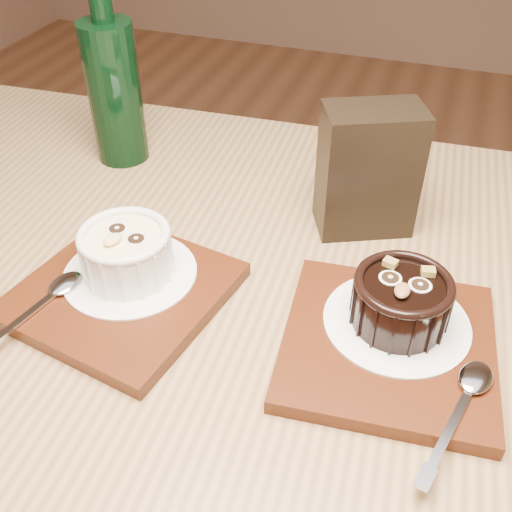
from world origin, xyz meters
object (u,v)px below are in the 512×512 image
(table, at_px, (247,382))
(condiment_stand, at_px, (368,171))
(ramekin_dark, at_px, (401,299))
(green_bottle, at_px, (114,88))
(tray_left, at_px, (123,292))
(tray_right, at_px, (388,345))
(ramekin_white, at_px, (126,251))

(table, xyz_separation_m, condiment_stand, (0.07, 0.18, 0.16))
(ramekin_dark, relative_size, green_bottle, 0.35)
(table, bearing_deg, condiment_stand, 68.67)
(green_bottle, bearing_deg, condiment_stand, -8.70)
(ramekin_dark, xyz_separation_m, green_bottle, (-0.39, 0.21, 0.05))
(table, distance_m, ramekin_dark, 0.19)
(condiment_stand, bearing_deg, table, -111.33)
(tray_left, xyz_separation_m, tray_right, (0.25, 0.02, 0.00))
(ramekin_white, distance_m, condiment_stand, 0.26)
(tray_left, height_order, green_bottle, green_bottle)
(table, height_order, tray_left, tray_left)
(table, height_order, condiment_stand, condiment_stand)
(ramekin_white, distance_m, green_bottle, 0.27)
(ramekin_white, distance_m, tray_right, 0.26)
(table, height_order, tray_right, tray_right)
(tray_left, height_order, tray_right, same)
(tray_left, bearing_deg, ramekin_white, 93.79)
(ramekin_white, xyz_separation_m, green_bottle, (-0.13, 0.22, 0.05))
(table, xyz_separation_m, green_bottle, (-0.25, 0.23, 0.19))
(table, xyz_separation_m, tray_right, (0.13, 0.00, 0.10))
(green_bottle, bearing_deg, ramekin_dark, -28.03)
(table, bearing_deg, tray_left, -175.06)
(table, height_order, ramekin_dark, ramekin_dark)
(condiment_stand, height_order, green_bottle, green_bottle)
(ramekin_white, xyz_separation_m, condiment_stand, (0.19, 0.17, 0.03))
(table, relative_size, tray_left, 6.88)
(tray_left, distance_m, tray_right, 0.25)
(tray_left, distance_m, ramekin_dark, 0.26)
(table, xyz_separation_m, ramekin_white, (-0.12, 0.01, 0.13))
(tray_left, xyz_separation_m, ramekin_white, (-0.00, 0.02, 0.04))
(ramekin_white, height_order, green_bottle, green_bottle)
(table, distance_m, tray_left, 0.16)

